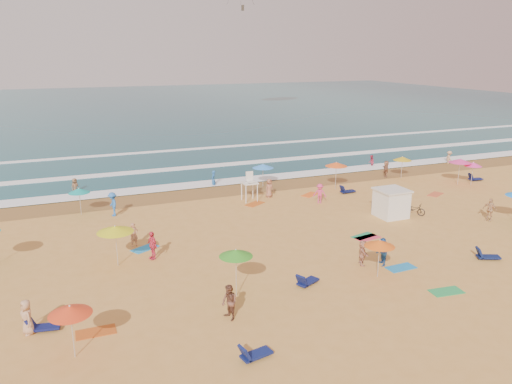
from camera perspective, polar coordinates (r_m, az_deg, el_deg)
name	(u,v)px	position (r m, az deg, el deg)	size (l,w,h in m)	color
ground	(326,231)	(34.74, 8.03, -4.41)	(220.00, 220.00, 0.00)	gold
ocean	(134,108)	(113.93, -13.78, 9.33)	(220.00, 140.00, 0.18)	#0C4756
wet_sand	(257,187)	(45.44, 0.17, 0.61)	(220.00, 220.00, 0.00)	olive
surf_foam	(226,166)	(53.45, -3.42, 3.00)	(200.00, 18.70, 0.05)	white
cabana	(391,204)	(38.34, 15.18, -1.30)	(2.00, 2.00, 2.00)	white
cabana_roof	(392,190)	(38.05, 15.30, 0.23)	(2.20, 2.20, 0.12)	silver
bicycle	(414,209)	(39.43, 17.60, -1.87)	(0.59, 1.70, 0.89)	black
lifeguard_stand	(249,189)	(40.89, -0.75, 0.40)	(1.20, 1.20, 2.10)	white
beach_umbrellas	(355,191)	(36.81, 11.22, 0.08)	(62.37, 23.37, 0.80)	#FF389E
loungers	(417,231)	(35.61, 17.92, -4.24)	(42.24, 20.19, 0.34)	#101550
towels	(338,240)	(33.15, 9.40, -5.44)	(30.93, 21.75, 0.03)	#BB5017
beachgoers	(296,203)	(38.16, 4.56, -1.23)	(42.68, 26.34, 2.07)	brown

